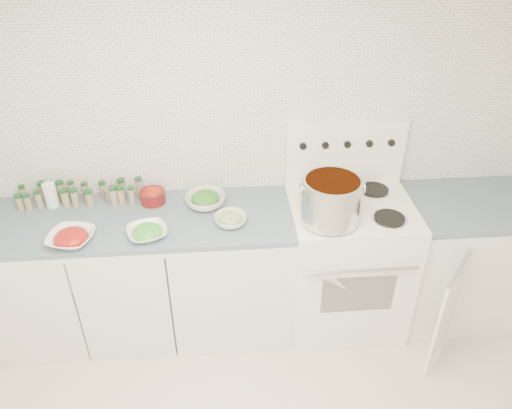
# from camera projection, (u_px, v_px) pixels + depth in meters

# --- Properties ---
(room_walls) EXTENTS (3.54, 3.04, 2.52)m
(room_walls) POSITION_uv_depth(u_px,v_px,m) (317.00, 249.00, 1.70)
(room_walls) COLOR white
(room_walls) RESTS_ON ground
(counter_left) EXTENTS (1.85, 0.62, 0.90)m
(counter_left) POSITION_uv_depth(u_px,v_px,m) (147.00, 275.00, 3.24)
(counter_left) COLOR white
(counter_left) RESTS_ON ground
(stove) EXTENTS (0.76, 0.70, 1.36)m
(stove) POSITION_uv_depth(u_px,v_px,m) (345.00, 259.00, 3.30)
(stove) COLOR white
(stove) RESTS_ON ground
(counter_right) EXTENTS (0.89, 0.93, 0.90)m
(counter_right) POSITION_uv_depth(u_px,v_px,m) (464.00, 258.00, 3.38)
(counter_right) COLOR white
(counter_right) RESTS_ON ground
(stock_pot) EXTENTS (0.36, 0.34, 0.26)m
(stock_pot) POSITION_uv_depth(u_px,v_px,m) (331.00, 198.00, 2.83)
(stock_pot) COLOR silver
(stock_pot) RESTS_ON stove
(bowl_tomato) EXTENTS (0.30, 0.30, 0.08)m
(bowl_tomato) POSITION_uv_depth(u_px,v_px,m) (71.00, 238.00, 2.77)
(bowl_tomato) COLOR white
(bowl_tomato) RESTS_ON counter_left
(bowl_snowpea) EXTENTS (0.28, 0.28, 0.07)m
(bowl_snowpea) POSITION_uv_depth(u_px,v_px,m) (147.00, 232.00, 2.82)
(bowl_snowpea) COLOR white
(bowl_snowpea) RESTS_ON counter_left
(bowl_broccoli) EXTENTS (0.32, 0.32, 0.10)m
(bowl_broccoli) POSITION_uv_depth(u_px,v_px,m) (205.00, 200.00, 3.08)
(bowl_broccoli) COLOR white
(bowl_broccoli) RESTS_ON counter_left
(bowl_zucchini) EXTENTS (0.20, 0.20, 0.08)m
(bowl_zucchini) POSITION_uv_depth(u_px,v_px,m) (231.00, 219.00, 2.92)
(bowl_zucchini) COLOR white
(bowl_zucchini) RESTS_ON counter_left
(bowl_pepper) EXTENTS (0.16, 0.16, 0.10)m
(bowl_pepper) POSITION_uv_depth(u_px,v_px,m) (153.00, 195.00, 3.12)
(bowl_pepper) COLOR #601012
(bowl_pepper) RESTS_ON counter_left
(salt_canister) EXTENTS (0.08, 0.08, 0.16)m
(salt_canister) POSITION_uv_depth(u_px,v_px,m) (51.00, 195.00, 3.07)
(salt_canister) COLOR white
(salt_canister) RESTS_ON counter_left
(tin_can) EXTENTS (0.08, 0.08, 0.09)m
(tin_can) POSITION_uv_depth(u_px,v_px,m) (110.00, 195.00, 3.12)
(tin_can) COLOR gray
(tin_can) RESTS_ON counter_left
(spice_cluster) EXTENTS (0.76, 0.15, 0.14)m
(spice_cluster) POSITION_uv_depth(u_px,v_px,m) (80.00, 194.00, 3.10)
(spice_cluster) COLOR gray
(spice_cluster) RESTS_ON counter_left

